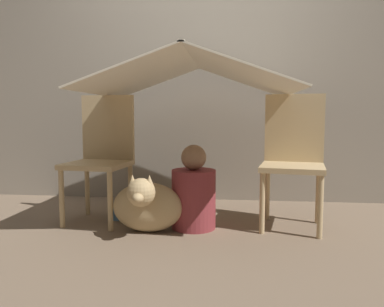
# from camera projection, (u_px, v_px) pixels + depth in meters

# --- Properties ---
(ground_plane) EXTENTS (8.80, 8.80, 0.00)m
(ground_plane) POSITION_uv_depth(u_px,v_px,m) (189.00, 233.00, 2.48)
(ground_plane) COLOR #7A6651
(wall_back) EXTENTS (7.00, 0.05, 2.50)m
(wall_back) POSITION_uv_depth(u_px,v_px,m) (202.00, 64.00, 3.41)
(wall_back) COLOR gray
(wall_back) RESTS_ON ground_plane
(chair_left) EXTENTS (0.46, 0.46, 0.93)m
(chair_left) POSITION_uv_depth(u_px,v_px,m) (102.00, 153.00, 2.78)
(chair_left) COLOR #D1B27F
(chair_left) RESTS_ON ground_plane
(chair_right) EXTENTS (0.49, 0.49, 0.93)m
(chair_right) POSITION_uv_depth(u_px,v_px,m) (293.00, 155.00, 2.63)
(chair_right) COLOR #D1B27F
(chair_right) RESTS_ON ground_plane
(sheet_canopy) EXTENTS (1.39, 1.14, 0.26)m
(sheet_canopy) POSITION_uv_depth(u_px,v_px,m) (192.00, 75.00, 2.57)
(sheet_canopy) COLOR silver
(person_front) EXTENTS (0.30, 0.30, 0.58)m
(person_front) POSITION_uv_depth(u_px,v_px,m) (194.00, 194.00, 2.59)
(person_front) COLOR maroon
(person_front) RESTS_ON ground_plane
(dog) EXTENTS (0.47, 0.41, 0.42)m
(dog) POSITION_uv_depth(u_px,v_px,m) (147.00, 205.00, 2.47)
(dog) COLOR tan
(dog) RESTS_ON ground_plane
(floor_cushion) EXTENTS (0.41, 0.33, 0.10)m
(floor_cushion) POSITION_uv_depth(u_px,v_px,m) (145.00, 210.00, 2.91)
(floor_cushion) COLOR #4C7FB2
(floor_cushion) RESTS_ON ground_plane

